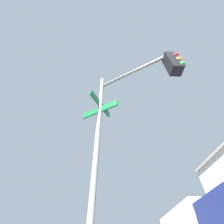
% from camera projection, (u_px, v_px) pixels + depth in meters
% --- Properties ---
extents(traffic_signal_near, '(1.69, 2.55, 6.06)m').
position_uv_depth(traffic_signal_near, '(133.00, 105.00, 3.46)').
color(traffic_signal_near, slate).
rests_on(traffic_signal_near, ground_plane).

